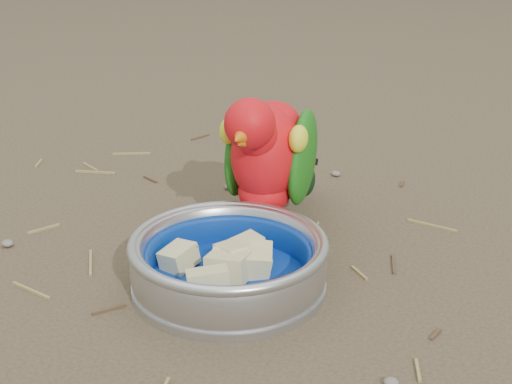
% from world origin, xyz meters
% --- Properties ---
extents(ground, '(60.00, 60.00, 0.00)m').
position_xyz_m(ground, '(0.00, 0.00, 0.00)').
color(ground, '#493B2B').
extents(food_bowl, '(0.21, 0.21, 0.02)m').
position_xyz_m(food_bowl, '(0.04, -0.03, 0.01)').
color(food_bowl, '#B2B2BA').
rests_on(food_bowl, ground).
extents(bowl_wall, '(0.21, 0.21, 0.04)m').
position_xyz_m(bowl_wall, '(0.04, -0.03, 0.04)').
color(bowl_wall, '#B2B2BA').
rests_on(bowl_wall, food_bowl).
extents(fruit_wedges, '(0.13, 0.13, 0.03)m').
position_xyz_m(fruit_wedges, '(0.04, -0.03, 0.03)').
color(fruit_wedges, beige).
rests_on(fruit_wedges, food_bowl).
extents(lory_parrot, '(0.12, 0.24, 0.19)m').
position_xyz_m(lory_parrot, '(0.03, 0.11, 0.09)').
color(lory_parrot, red).
rests_on(lory_parrot, ground).
extents(ground_debris, '(0.90, 0.80, 0.01)m').
position_xyz_m(ground_debris, '(-0.02, 0.01, 0.00)').
color(ground_debris, olive).
rests_on(ground_debris, ground).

